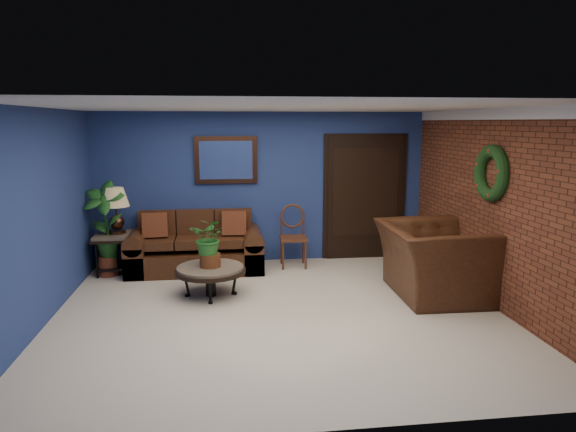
{
  "coord_description": "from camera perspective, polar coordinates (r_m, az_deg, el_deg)",
  "views": [
    {
      "loc": [
        -0.66,
        -6.0,
        2.33
      ],
      "look_at": [
        0.18,
        0.55,
        1.12
      ],
      "focal_mm": 32.0,
      "sensor_mm": 36.0,
      "label": 1
    }
  ],
  "objects": [
    {
      "name": "table_lamp",
      "position": [
        8.31,
        -18.59,
        1.16
      ],
      "size": [
        0.41,
        0.41,
        0.69
      ],
      "color": "#422516",
      "rests_on": "end_table"
    },
    {
      "name": "wall_mirror",
      "position": [
        8.48,
        -6.91,
        6.19
      ],
      "size": [
        1.02,
        0.06,
        0.77
      ],
      "primitive_type": "cube",
      "color": "#422516",
      "rests_on": "wall_back"
    },
    {
      "name": "closet_door",
      "position": [
        8.89,
        8.51,
        2.01
      ],
      "size": [
        1.44,
        0.06,
        2.18
      ],
      "primitive_type": "cube",
      "color": "black",
      "rests_on": "wall_back"
    },
    {
      "name": "wall_right_brick",
      "position": [
        6.98,
        22.06,
        0.73
      ],
      "size": [
        0.04,
        5.0,
        2.5
      ],
      "primitive_type": "cube",
      "color": "brown",
      "rests_on": "ground"
    },
    {
      "name": "wall_back",
      "position": [
        8.59,
        -2.83,
        3.16
      ],
      "size": [
        5.5,
        0.04,
        2.5
      ],
      "primitive_type": "cube",
      "color": "navy",
      "rests_on": "ground"
    },
    {
      "name": "ceiling",
      "position": [
        6.03,
        -1.03,
        12.0
      ],
      "size": [
        5.5,
        5.0,
        0.02
      ],
      "primitive_type": "cube",
      "color": "white",
      "rests_on": "wall_back"
    },
    {
      "name": "crown_molding",
      "position": [
        6.88,
        22.51,
        10.45
      ],
      "size": [
        0.03,
        5.0,
        0.14
      ],
      "primitive_type": "cube",
      "color": "white",
      "rests_on": "wall_right_brick"
    },
    {
      "name": "sofa",
      "position": [
        8.34,
        -10.17,
        -3.79
      ],
      "size": [
        2.11,
        0.91,
        0.95
      ],
      "color": "#422412",
      "rests_on": "ground"
    },
    {
      "name": "coffee_table",
      "position": [
        7.05,
        -8.62,
        -6.03
      ],
      "size": [
        0.95,
        0.95,
        0.41
      ],
      "rotation": [
        0.0,
        0.0,
        -0.38
      ],
      "color": "#4D4743",
      "rests_on": "ground"
    },
    {
      "name": "wall_left",
      "position": [
        6.44,
        -26.1,
        -0.34
      ],
      "size": [
        0.04,
        5.0,
        2.5
      ],
      "primitive_type": "cube",
      "color": "navy",
      "rests_on": "ground"
    },
    {
      "name": "armchair",
      "position": [
        7.24,
        15.89,
        -4.79
      ],
      "size": [
        1.33,
        1.52,
        0.97
      ],
      "primitive_type": "imported",
      "rotation": [
        0.0,
        0.0,
        1.55
      ],
      "color": "#422412",
      "rests_on": "ground"
    },
    {
      "name": "floor",
      "position": [
        6.47,
        -0.95,
        -10.73
      ],
      "size": [
        5.5,
        5.5,
        0.0
      ],
      "primitive_type": "plane",
      "color": "beige",
      "rests_on": "ground"
    },
    {
      "name": "wreath",
      "position": [
        6.94,
        21.68,
        4.45
      ],
      "size": [
        0.16,
        0.72,
        0.72
      ],
      "primitive_type": "torus",
      "rotation": [
        0.0,
        1.57,
        0.0
      ],
      "color": "black",
      "rests_on": "wall_right_brick"
    },
    {
      "name": "side_chair",
      "position": [
        8.38,
        0.56,
        -1.74
      ],
      "size": [
        0.45,
        0.45,
        1.01
      ],
      "rotation": [
        0.0,
        0.0,
        -0.05
      ],
      "color": "#5C301A",
      "rests_on": "ground"
    },
    {
      "name": "coffee_plant",
      "position": [
        6.94,
        -8.72,
        -2.68
      ],
      "size": [
        0.61,
        0.57,
        0.67
      ],
      "color": "brown",
      "rests_on": "coffee_table"
    },
    {
      "name": "tall_plant",
      "position": [
        8.28,
        -19.64,
        -0.96
      ],
      "size": [
        0.73,
        0.59,
        1.46
      ],
      "color": "brown",
      "rests_on": "ground"
    },
    {
      "name": "floor_plant",
      "position": [
        8.02,
        15.03,
        -3.93
      ],
      "size": [
        0.4,
        0.35,
        0.78
      ],
      "color": "brown",
      "rests_on": "ground"
    },
    {
      "name": "end_table",
      "position": [
        8.42,
        -18.36,
        -2.82
      ],
      "size": [
        0.69,
        0.69,
        0.63
      ],
      "color": "#4D4743",
      "rests_on": "ground"
    }
  ]
}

